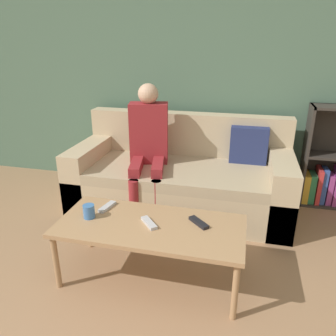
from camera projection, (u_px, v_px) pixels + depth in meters
wall_back at (184, 70)px, 3.47m from camera, size 12.00×0.06×2.60m
couch at (182, 179)px, 3.30m from camera, size 2.11×0.94×0.90m
bookshelf at (329, 167)px, 3.32m from camera, size 0.58×0.28×1.02m
coffee_table at (150, 229)px, 2.23m from camera, size 1.27×0.57×0.44m
person_adult at (148, 140)px, 3.14m from camera, size 0.45×0.69×1.23m
cup_near at (89, 211)px, 2.28m from camera, size 0.08×0.08×0.10m
tv_remote_0 at (199, 222)px, 2.22m from camera, size 0.16×0.15×0.02m
tv_remote_1 at (149, 223)px, 2.21m from camera, size 0.15×0.16×0.02m
tv_remote_2 at (107, 207)px, 2.42m from camera, size 0.08×0.18×0.02m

